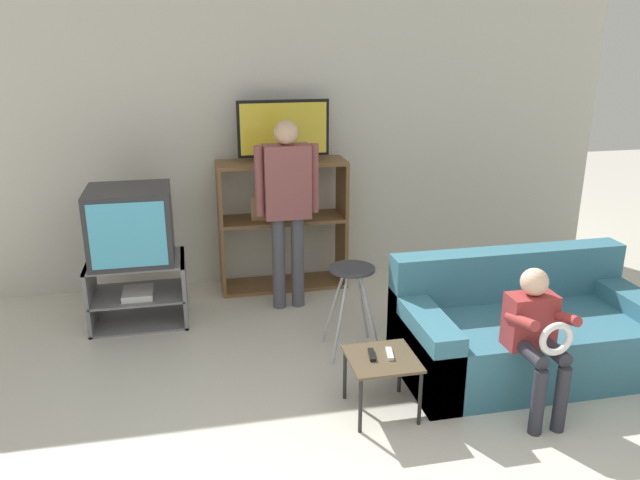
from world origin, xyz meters
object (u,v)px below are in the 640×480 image
Objects in this scene: remote_control_black at (372,355)px; remote_control_white at (390,354)px; media_shelf at (282,224)px; tv_stand at (139,291)px; snack_table at (382,364)px; television_flat at (283,132)px; person_standing_adult at (287,197)px; couch at (524,332)px; person_seated_child at (537,332)px; television_main at (131,225)px; folding_stool at (352,285)px.

remote_control_white is at bearing 5.08° from remote_control_black.
tv_stand is at bearing -158.04° from media_shelf.
television_flat is at bearing 96.57° from snack_table.
television_flat is at bearing 22.05° from tv_stand.
snack_table is at bearing -79.83° from person_standing_adult.
person_seated_child is at bearing -114.77° from couch.
person_seated_child is (2.48, -1.88, -0.28)m from television_main.
tv_stand is 0.65× the size of media_shelf.
television_flat reaches higher than snack_table.
tv_stand is at bearing 145.26° from remote_control_white.
person_standing_adult is (-0.03, -0.47, 0.37)m from media_shelf.
television_flat is 1.68m from folding_stool.
person_standing_adult is (1.26, 0.03, 0.15)m from television_main.
media_shelf is 8.30× the size of remote_control_black.
folding_stool is (0.30, -1.37, -0.08)m from media_shelf.
couch is (1.15, 0.31, -0.06)m from snack_table.
person_seated_child is (0.85, -0.22, 0.17)m from remote_control_white.
television_flat is at bearing 104.97° from remote_control_black.
person_standing_adult reaches higher than remote_control_white.
folding_stool is at bearing -77.62° from media_shelf.
media_shelf is at bearing 21.96° from tv_stand.
couch is 0.63m from person_seated_child.
media_shelf is 2.83× the size of snack_table.
television_flat reaches higher than folding_stool.
tv_stand is at bearing -57.39° from television_main.
person_standing_adult reaches higher than tv_stand.
television_main is 0.40× the size of person_standing_adult.
remote_control_black is (-0.06, 0.03, 0.06)m from snack_table.
media_shelf is at bearing 102.38° from folding_stool.
person_seated_child is at bearing -57.51° from person_standing_adult.
tv_stand is at bearing 153.50° from couch.
tv_stand is at bearing 142.48° from remote_control_black.
couch is at bearing -23.85° from folding_stool.
tv_stand is at bearing 142.96° from person_seated_child.
person_seated_child is at bearing -3.87° from remote_control_white.
folding_stool is 4.67× the size of remote_control_white.
tv_stand is 0.44× the size of couch.
remote_control_black is at bearing -166.84° from couch.
folding_stool is at bearing -78.89° from television_flat.
remote_control_black is 1.79m from person_standing_adult.
person_standing_adult is at bearing 136.16° from couch.
couch is (1.13, -0.50, -0.26)m from folding_stool.
snack_table is (-0.02, -0.81, -0.20)m from folding_stool.
snack_table is 0.24× the size of couch.
television_main reaches higher than person_seated_child.
remote_control_black is at bearing -81.61° from person_standing_adult.
person_seated_child reaches higher than couch.
folding_stool is at bearing 156.15° from couch.
folding_stool is at bearing -28.32° from tv_stand.
remote_control_black is at bearing -95.68° from folding_stool.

